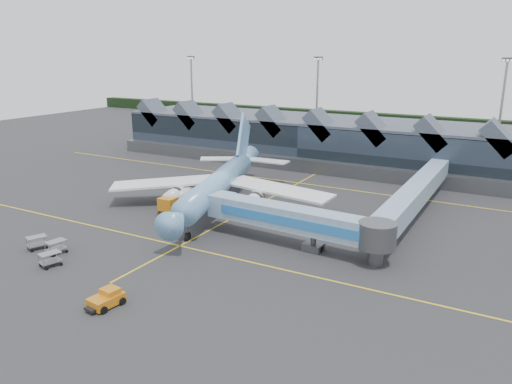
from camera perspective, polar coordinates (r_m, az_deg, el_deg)
The scene contains 10 objects.
ground at distance 70.12m, azimuth -4.69°, elevation -4.03°, with size 260.00×260.00×0.00m, color #28282A.
taxi_stripes at distance 78.16m, azimuth -0.60°, elevation -1.88°, with size 120.00×60.00×0.01m.
tree_line_far at distance 170.09m, azimuth 16.58°, elevation 7.78°, with size 260.00×4.00×4.00m, color black.
terminal at distance 111.90m, azimuth 6.72°, elevation 5.98°, with size 90.00×22.25×12.52m.
light_masts at distance 118.99m, azimuth 21.65°, elevation 9.27°, with size 132.40×42.56×22.45m.
main_airliner at distance 78.53m, azimuth -4.08°, elevation 1.16°, with size 34.78×40.91×13.41m.
jet_bridge at distance 61.69m, azimuth 5.69°, elevation -3.44°, with size 25.33×5.11×5.20m.
fuel_truck at distance 77.93m, azimuth -8.45°, elevation -0.72°, with size 3.16×9.63×3.21m.
pushback_tug at distance 51.15m, azimuth -16.72°, elevation -11.61°, with size 2.70×3.90×1.63m.
baggage_carts at distance 65.08m, azimuth -22.69°, elevation -6.00°, with size 8.01×5.43×1.61m.
Camera 1 is at (37.16, -54.56, 23.67)m, focal length 35.00 mm.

